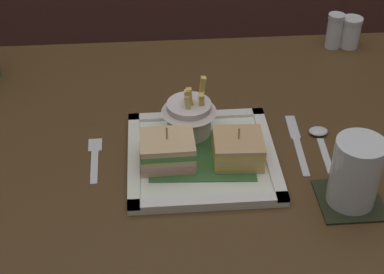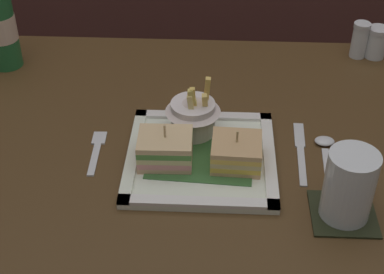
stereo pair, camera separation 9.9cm
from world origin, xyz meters
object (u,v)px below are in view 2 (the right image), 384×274
object	(u,v)px
fries_cup	(193,112)
pepper_shaker	(376,44)
square_plate	(201,158)
sandwich_half_right	(236,152)
salt_shaker	(359,42)
knife	(300,150)
fork	(97,150)
dining_table	(184,207)
water_glass	(348,189)
spoon	(325,147)
sandwich_half_left	(165,149)

from	to	relation	value
fries_cup	pepper_shaker	world-z (taller)	fries_cup
square_plate	pepper_shaker	size ratio (longest dim) A/B	3.64
sandwich_half_right	salt_shaker	xyz separation A→B (m)	(0.27, 0.39, 0.00)
fries_cup	salt_shaker	world-z (taller)	fries_cup
knife	fork	bearing A→B (deg)	-177.36
dining_table	pepper_shaker	xyz separation A→B (m)	(0.40, 0.35, 0.17)
sandwich_half_right	pepper_shaker	world-z (taller)	sandwich_half_right
dining_table	fries_cup	xyz separation A→B (m)	(0.02, 0.04, 0.19)
square_plate	fork	size ratio (longest dim) A/B	2.07
dining_table	salt_shaker	xyz separation A→B (m)	(0.36, 0.35, 0.17)
salt_shaker	sandwich_half_right	bearing A→B (deg)	-124.54
water_glass	pepper_shaker	bearing A→B (deg)	73.84
square_plate	spoon	xyz separation A→B (m)	(0.22, 0.04, -0.00)
sandwich_half_left	spoon	size ratio (longest dim) A/B	0.71
fries_cup	water_glass	size ratio (longest dim) A/B	0.97
dining_table	sandwich_half_left	distance (m)	0.18
square_plate	knife	size ratio (longest dim) A/B	1.45
sandwich_half_left	pepper_shaker	xyz separation A→B (m)	(0.43, 0.39, -0.00)
sandwich_half_left	sandwich_half_right	xyz separation A→B (m)	(0.12, 0.00, -0.00)
pepper_shaker	water_glass	bearing A→B (deg)	-106.16
water_glass	salt_shaker	size ratio (longest dim) A/B	1.43
fries_cup	water_glass	xyz separation A→B (m)	(0.24, -0.19, -0.00)
square_plate	fries_cup	xyz separation A→B (m)	(-0.02, 0.07, 0.05)
knife	spoon	size ratio (longest dim) A/B	1.36
spoon	salt_shaker	world-z (taller)	salt_shaker
fries_cup	sandwich_half_left	bearing A→B (deg)	-117.15
square_plate	knife	world-z (taller)	square_plate
square_plate	water_glass	distance (m)	0.26
square_plate	sandwich_half_left	size ratio (longest dim) A/B	2.78
dining_table	fries_cup	size ratio (longest dim) A/B	10.90
knife	water_glass	bearing A→B (deg)	-72.33
water_glass	pepper_shaker	world-z (taller)	water_glass
fries_cup	spoon	size ratio (longest dim) A/B	0.86
dining_table	sandwich_half_right	world-z (taller)	sandwich_half_right
sandwich_half_right	fork	size ratio (longest dim) A/B	0.70
fork	salt_shaker	bearing A→B (deg)	34.96
knife	salt_shaker	distance (m)	0.38
square_plate	water_glass	bearing A→B (deg)	-28.22
salt_shaker	pepper_shaker	distance (m)	0.04
fries_cup	salt_shaker	xyz separation A→B (m)	(0.35, 0.31, -0.02)
square_plate	sandwich_half_left	distance (m)	0.07
spoon	sandwich_half_left	bearing A→B (deg)	-168.51
square_plate	knife	bearing A→B (deg)	11.82
dining_table	fork	size ratio (longest dim) A/B	9.78
sandwich_half_left	spoon	distance (m)	0.28
fries_cup	knife	size ratio (longest dim) A/B	0.63
water_glass	spoon	distance (m)	0.17
spoon	pepper_shaker	size ratio (longest dim) A/B	1.85
sandwich_half_right	spoon	xyz separation A→B (m)	(0.16, 0.06, -0.03)
knife	pepper_shaker	world-z (taller)	pepper_shaker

